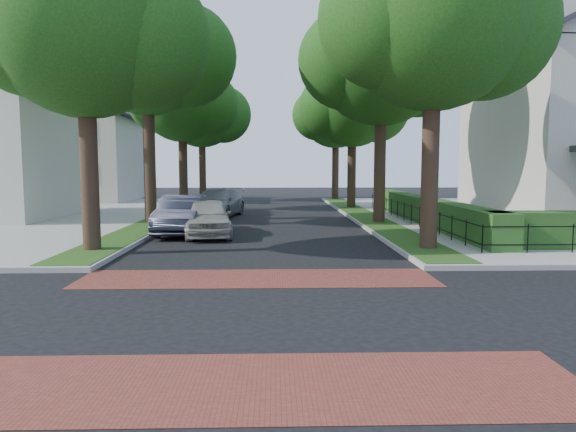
% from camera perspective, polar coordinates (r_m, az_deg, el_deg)
% --- Properties ---
extents(ground, '(120.00, 120.00, 0.00)m').
position_cam_1_polar(ground, '(10.05, -3.97, -10.87)').
color(ground, black).
rests_on(ground, ground).
extents(crosswalk_far, '(9.00, 2.20, 0.01)m').
position_cam_1_polar(crosswalk_far, '(13.15, -3.37, -6.92)').
color(crosswalk_far, maroon).
rests_on(crosswalk_far, ground).
extents(crosswalk_near, '(9.00, 2.20, 0.01)m').
position_cam_1_polar(crosswalk_near, '(7.04, -5.13, -18.19)').
color(crosswalk_near, maroon).
rests_on(crosswalk_near, ground).
extents(grass_strip_ne, '(1.60, 29.80, 0.02)m').
position_cam_1_polar(grass_strip_ne, '(29.29, 8.26, 0.22)').
color(grass_strip_ne, '#244915').
rests_on(grass_strip_ne, sidewalk_ne).
extents(grass_strip_nw, '(1.60, 29.80, 0.02)m').
position_cam_1_polar(grass_strip_nw, '(29.44, -12.93, 0.16)').
color(grass_strip_nw, '#244915').
rests_on(grass_strip_nw, sidewalk_nw).
extents(tree_right_near, '(7.75, 6.67, 10.66)m').
position_cam_1_polar(tree_right_near, '(18.29, 16.02, 20.50)').
color(tree_right_near, black).
rests_on(tree_right_near, sidewalk_ne).
extents(tree_right_mid, '(8.25, 7.09, 11.22)m').
position_cam_1_polar(tree_right_mid, '(25.94, 10.49, 16.88)').
color(tree_right_mid, black).
rests_on(tree_right_mid, sidewalk_ne).
extents(tree_right_far, '(7.25, 6.23, 9.74)m').
position_cam_1_polar(tree_right_far, '(34.49, 7.28, 12.25)').
color(tree_right_far, black).
rests_on(tree_right_far, sidewalk_ne).
extents(tree_right_back, '(7.50, 6.45, 10.20)m').
position_cam_1_polar(tree_right_back, '(43.41, 5.44, 11.35)').
color(tree_right_back, black).
rests_on(tree_right_back, sidewalk_ne).
extents(tree_left_near, '(7.50, 6.45, 10.20)m').
position_cam_1_polar(tree_left_near, '(18.39, -21.16, 19.10)').
color(tree_left_near, black).
rests_on(tree_left_near, sidewalk_nw).
extents(tree_left_mid, '(8.00, 6.88, 11.48)m').
position_cam_1_polar(tree_left_mid, '(26.14, -15.06, 17.50)').
color(tree_left_mid, black).
rests_on(tree_left_mid, sidewalk_nw).
extents(tree_left_far, '(7.00, 6.02, 9.86)m').
position_cam_1_polar(tree_left_far, '(34.62, -11.48, 12.51)').
color(tree_left_far, black).
rests_on(tree_left_far, sidewalk_nw).
extents(tree_left_back, '(7.75, 6.66, 10.44)m').
position_cam_1_polar(tree_left_back, '(43.51, -9.39, 11.48)').
color(tree_left_back, black).
rests_on(tree_left_back, sidewalk_nw).
extents(hedge_main_road, '(1.00, 18.00, 1.20)m').
position_cam_1_polar(hedge_main_road, '(25.77, 14.87, 0.69)').
color(hedge_main_road, '#1F4718').
rests_on(hedge_main_road, sidewalk_ne).
extents(fence_main_road, '(0.06, 18.00, 0.90)m').
position_cam_1_polar(fence_main_road, '(25.57, 13.15, 0.36)').
color(fence_main_road, black).
rests_on(fence_main_road, sidewalk_ne).
extents(house_left_far, '(10.00, 9.00, 10.14)m').
position_cam_1_polar(house_left_far, '(44.63, -22.65, 7.93)').
color(house_left_far, beige).
rests_on(house_left_far, sidewalk_nw).
extents(parked_car_front, '(2.45, 4.73, 1.54)m').
position_cam_1_polar(parked_car_front, '(21.20, -8.91, -0.14)').
color(parked_car_front, '#AEA99C').
rests_on(parked_car_front, ground).
extents(parked_car_middle, '(1.74, 4.93, 1.62)m').
position_cam_1_polar(parked_car_middle, '(22.07, -11.63, 0.14)').
color(parked_car_middle, '#1F222F').
rests_on(parked_car_middle, ground).
extents(parked_car_rear, '(3.12, 5.77, 1.59)m').
position_cam_1_polar(parked_car_rear, '(29.18, -7.87, 1.45)').
color(parked_car_rear, slate).
rests_on(parked_car_rear, ground).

